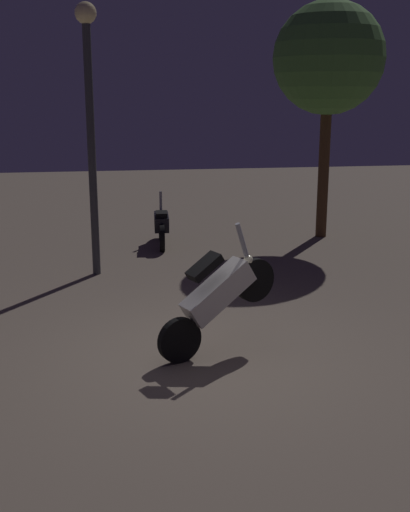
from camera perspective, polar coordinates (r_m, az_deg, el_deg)
The scene contains 5 objects.
ground_plane at distance 7.92m, azimuth 0.06°, elevation -9.15°, with size 40.00×40.00×0.00m, color #756656.
motorcycle_white_foreground at distance 7.83m, azimuth 1.14°, elevation -3.60°, with size 1.57×0.74×1.63m.
motorcycle_black_parked_left at distance 13.61m, azimuth -3.92°, elevation 2.78°, with size 0.37×1.66×1.11m.
streetlamp_near at distance 11.23m, azimuth -10.30°, elevation 13.14°, with size 0.36×0.36×4.62m.
tree_left_bg at distance 14.44m, azimuth 11.02°, elevation 16.90°, with size 2.39×2.39×5.09m.
Camera 1 is at (-1.17, -7.17, 3.16)m, focal length 44.65 mm.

